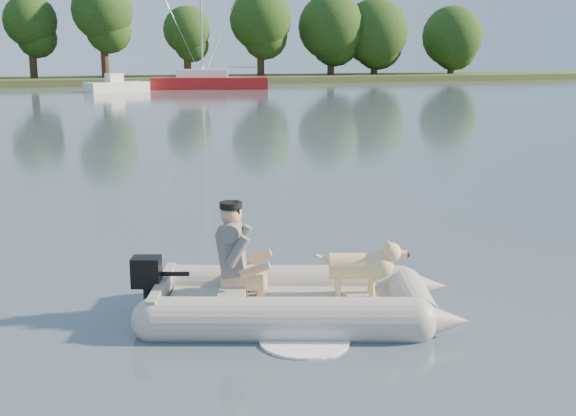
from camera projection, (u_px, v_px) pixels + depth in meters
name	position (u px, v px, depth m)	size (l,w,h in m)	color
water	(290.00, 297.00, 8.82)	(160.00, 160.00, 0.00)	slate
shore_bank	(63.00, 82.00, 65.89)	(160.00, 12.00, 0.70)	#47512D
treeline	(125.00, 25.00, 65.83)	(84.66, 7.35, 9.27)	#332316
dinghy	(297.00, 265.00, 8.06)	(4.91, 3.85, 1.40)	#9A9A95
man	(233.00, 248.00, 8.07)	(0.74, 0.63, 1.09)	#5E5D62
dog	(355.00, 271.00, 8.12)	(0.95, 0.34, 0.63)	#D1BB79
outboard_motor	(147.00, 289.00, 8.13)	(0.42, 0.29, 0.80)	black
motorboat	(117.00, 79.00, 53.44)	(4.75, 1.83, 2.01)	white
sailboat	(209.00, 82.00, 57.71)	(9.58, 5.14, 12.62)	#A11212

